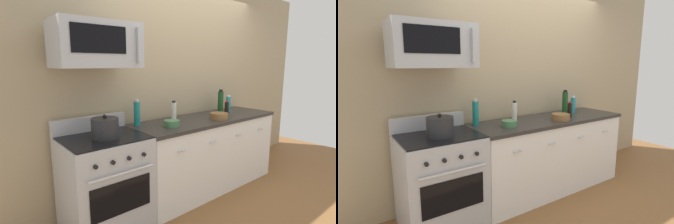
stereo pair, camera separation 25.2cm
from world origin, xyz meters
The scene contains 13 objects.
ground_plane centered at (0.00, 0.00, 0.00)m, with size 6.18×6.18×0.00m, color brown.
back_wall centered at (0.00, 0.41, 1.35)m, with size 5.15×0.10×2.70m, color tan.
counter_unit centered at (0.00, 0.00, 0.46)m, with size 2.06×0.66×0.92m.
range_oven centered at (-1.41, 0.00, 0.47)m, with size 0.76×0.69×1.07m.
microwave centered at (-1.40, 0.05, 1.75)m, with size 0.74×0.44×0.40m.
bottle_wine_green centered at (0.42, 0.14, 1.07)m, with size 0.08×0.08×0.32m.
bottle_dish_soap centered at (0.54, 0.09, 1.03)m, with size 0.06×0.06×0.23m.
bottle_soy_sauce_dark centered at (0.26, -0.10, 1.01)m, with size 0.05×0.05×0.20m.
bottle_sparkling_teal centered at (-0.92, 0.18, 1.06)m, with size 0.07×0.07×0.29m.
bottle_vinegar_white centered at (-0.39, 0.18, 1.03)m, with size 0.07×0.07×0.23m.
bowl_green_glaze centered at (-0.65, -0.08, 0.96)m, with size 0.17×0.17×0.07m.
bowl_wooden_salad centered at (0.05, -0.16, 0.96)m, with size 0.22×0.22×0.08m.
stockpot centered at (-1.41, -0.05, 1.01)m, with size 0.25×0.25×0.22m.
Camera 1 is at (-2.42, -2.19, 1.59)m, focal length 28.09 mm.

